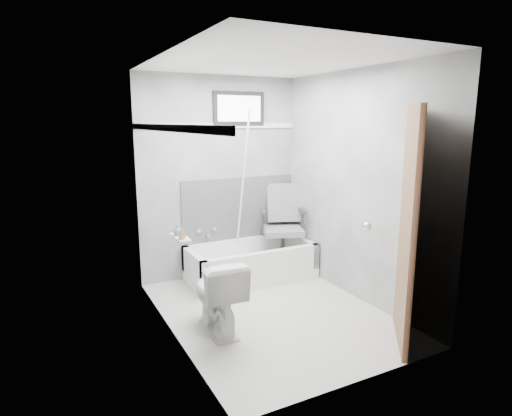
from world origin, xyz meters
TOP-DOWN VIEW (x-y plane):
  - floor at (0.00, 0.00)m, footprint 2.60×2.60m
  - ceiling at (0.00, 0.00)m, footprint 2.60×2.60m
  - wall_back at (0.00, 1.30)m, footprint 2.00×0.02m
  - wall_front at (0.00, -1.30)m, footprint 2.00×0.02m
  - wall_left at (-1.00, 0.00)m, footprint 0.02×2.60m
  - wall_right at (1.00, 0.00)m, footprint 0.02×2.60m
  - bathtub at (0.23, 0.93)m, footprint 1.50×0.70m
  - office_chair at (0.70, 0.98)m, footprint 0.73×0.73m
  - toilet at (-0.62, -0.09)m, footprint 0.43×0.71m
  - door at (0.98, -1.28)m, footprint 0.78×0.78m
  - window at (0.25, 1.29)m, footprint 0.66×0.04m
  - backerboard at (0.25, 1.29)m, footprint 1.50×0.02m
  - trim_back at (0.00, 1.29)m, footprint 2.00×0.02m
  - trim_left at (-0.99, 0.00)m, footprint 0.02×2.60m
  - pole at (0.18, 1.06)m, footprint 0.02×0.44m
  - shelf at (-0.93, -0.05)m, footprint 0.10×0.32m
  - soap_bottle_a at (-0.94, -0.13)m, footprint 0.06×0.06m
  - soap_bottle_b at (-0.94, 0.01)m, footprint 0.08×0.08m
  - faucet at (-0.20, 1.27)m, footprint 0.26×0.10m

SIDE VIEW (x-z plane):
  - floor at x=0.00m, z-range 0.00..0.00m
  - bathtub at x=0.23m, z-range 0.00..0.42m
  - toilet at x=-0.62m, z-range 0.00..0.68m
  - faucet at x=-0.20m, z-range 0.47..0.63m
  - office_chair at x=0.70m, z-range 0.12..1.10m
  - backerboard at x=0.25m, z-range 0.41..1.19m
  - shelf at x=-0.93m, z-range 0.89..0.91m
  - soap_bottle_b at x=-0.94m, z-range 0.92..1.00m
  - soap_bottle_a at x=-0.94m, z-range 0.92..1.01m
  - door at x=0.98m, z-range 0.00..2.00m
  - pole at x=0.18m, z-range 0.10..2.00m
  - wall_back at x=0.00m, z-range 0.00..2.40m
  - wall_front at x=0.00m, z-range 0.00..2.40m
  - wall_left at x=-1.00m, z-range 0.00..2.40m
  - wall_right at x=1.00m, z-range 0.00..2.40m
  - trim_back at x=0.00m, z-range 1.79..1.85m
  - trim_left at x=-0.99m, z-range 1.79..1.85m
  - window at x=0.25m, z-range 1.82..2.22m
  - ceiling at x=0.00m, z-range 2.40..2.40m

